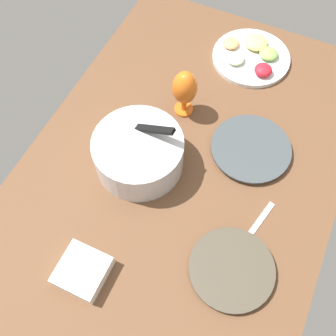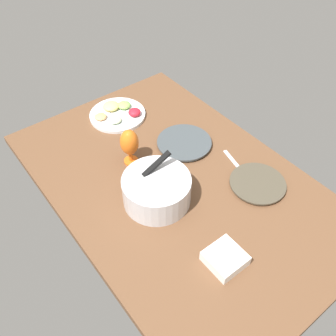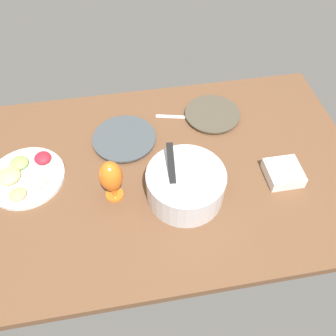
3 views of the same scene
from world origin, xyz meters
The scene contains 8 objects.
ground_plane centered at (0.00, 0.00, -2.00)cm, with size 160.00×104.00×4.00cm, color brown.
dinner_plate_left centered at (-25.25, -27.77, 1.09)cm, with size 25.77×25.77×2.09cm.
dinner_plate_right centered at (17.01, -19.09, 1.17)cm, with size 27.94×27.94×2.25cm.
mixing_bowl centered at (-3.68, 13.71, 7.06)cm, with size 29.80×29.80×20.22cm.
fruit_platter centered at (58.36, -5.15, 1.73)cm, with size 30.95×30.95×5.51cm.
hurricane_glass_orange centered at (23.48, 9.27, 11.89)cm, with size 8.88×8.88×19.36cm.
square_bowl_white centered at (-44.57, 11.68, 2.71)cm, with size 13.81×13.81×4.87cm.
fork_by_left_plate centered at (-7.87, -30.23, 0.30)cm, with size 18.00×1.80×0.60cm, color silver.
Camera 3 is at (16.00, 88.87, 115.00)cm, focal length 37.61 mm.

